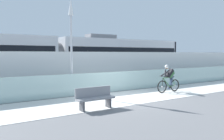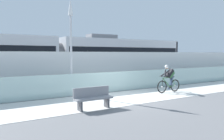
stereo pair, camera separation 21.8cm
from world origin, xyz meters
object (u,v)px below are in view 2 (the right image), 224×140
object	(u,v)px
tram	(57,59)
cyclist_on_bike	(169,79)
bench	(93,97)
lamp_post_antenna	(71,34)

from	to	relation	value
tram	cyclist_on_bike	xyz separation A→B (m)	(4.47, -6.85, -1.11)
tram	cyclist_on_bike	distance (m)	8.26
tram	bench	bearing A→B (deg)	-97.75
tram	bench	size ratio (longest dim) A/B	14.10
bench	lamp_post_antenna	bearing A→B (deg)	83.19
tram	lamp_post_antenna	size ratio (longest dim) A/B	4.34
tram	lamp_post_antenna	world-z (taller)	lamp_post_antenna
cyclist_on_bike	bench	xyz separation A→B (m)	(-5.58, -1.29, -0.30)
cyclist_on_bike	lamp_post_antenna	world-z (taller)	lamp_post_antenna
cyclist_on_bike	lamp_post_antenna	distance (m)	6.14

